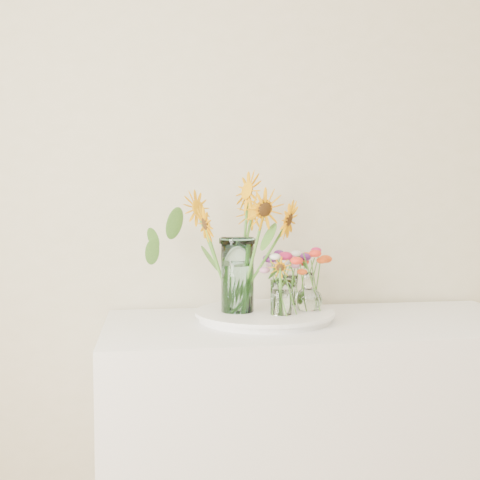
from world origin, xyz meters
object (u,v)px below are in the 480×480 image
(small_vase_b, at_px, (309,292))
(small_vase_a, at_px, (281,298))
(tray, at_px, (265,316))
(mason_jar, at_px, (237,275))
(counter, at_px, (320,455))
(small_vase_c, at_px, (288,291))

(small_vase_b, bearing_deg, small_vase_a, -149.67)
(tray, height_order, mason_jar, mason_jar)
(small_vase_a, bearing_deg, tray, 120.39)
(counter, distance_m, small_vase_b, 0.54)
(small_vase_a, bearing_deg, small_vase_c, 69.87)
(small_vase_a, relative_size, small_vase_c, 1.09)
(small_vase_a, bearing_deg, mason_jar, 152.58)
(tray, xyz_separation_m, small_vase_c, (0.10, 0.10, 0.07))
(mason_jar, relative_size, small_vase_b, 1.92)
(mason_jar, distance_m, small_vase_b, 0.25)
(small_vase_a, bearing_deg, small_vase_b, 30.33)
(tray, bearing_deg, mason_jar, -179.74)
(mason_jar, distance_m, small_vase_a, 0.16)
(mason_jar, height_order, small_vase_b, mason_jar)
(mason_jar, distance_m, small_vase_c, 0.23)
(small_vase_a, relative_size, small_vase_b, 0.90)
(counter, xyz_separation_m, mason_jar, (-0.27, 0.05, 0.60))
(small_vase_b, distance_m, small_vase_c, 0.12)
(tray, height_order, small_vase_a, small_vase_a)
(tray, relative_size, small_vase_b, 3.35)
(counter, height_order, small_vase_b, small_vase_b)
(small_vase_b, bearing_deg, small_vase_c, 112.87)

